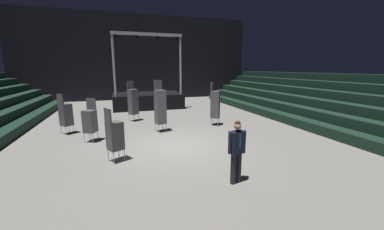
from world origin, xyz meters
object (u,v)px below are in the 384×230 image
chair_stack_rear_left (160,106)px  stage_riser (148,99)px  chair_stack_mid_left (133,101)px  chair_stack_mid_centre (66,114)px  chair_stack_front_right (115,135)px  chair_stack_mid_right (215,104)px  man_with_tie (237,149)px  chair_stack_front_left (90,120)px

chair_stack_rear_left → stage_riser: bearing=-108.3°
chair_stack_mid_left → chair_stack_mid_centre: (-3.15, -1.85, -0.21)m
chair_stack_mid_left → chair_stack_mid_centre: bearing=-0.7°
chair_stack_front_right → chair_stack_mid_left: (0.97, 5.95, 0.25)m
chair_stack_mid_right → stage_riser: bearing=-123.5°
man_with_tie → stage_riser: bearing=-100.2°
chair_stack_rear_left → chair_stack_front_left: bearing=-4.1°
chair_stack_front_right → chair_stack_mid_centre: size_ratio=0.95×
chair_stack_front_left → man_with_tie: bearing=155.9°
man_with_tie → chair_stack_front_right: chair_stack_front_right is taller
stage_riser → chair_stack_mid_centre: (-4.52, -6.46, 0.32)m
man_with_tie → chair_stack_mid_centre: size_ratio=0.91×
man_with_tie → chair_stack_rear_left: 5.79m
man_with_tie → chair_stack_mid_left: (-2.09, 8.48, 0.19)m
man_with_tie → chair_stack_mid_centre: bearing=-65.1°
chair_stack_mid_left → chair_stack_rear_left: size_ratio=0.93×
stage_riser → chair_stack_front_right: (-2.34, -10.56, 0.28)m
chair_stack_mid_left → chair_stack_front_left: bearing=29.1°
man_with_tie → chair_stack_mid_left: size_ratio=0.74×
man_with_tie → chair_stack_mid_centre: chair_stack_mid_centre is taller
chair_stack_mid_right → chair_stack_front_right: bearing=-19.5°
chair_stack_front_right → chair_stack_mid_left: size_ratio=0.78×
chair_stack_mid_right → chair_stack_front_left: bearing=-44.8°
chair_stack_rear_left → chair_stack_mid_centre: bearing=-28.5°
man_with_tie → chair_stack_front_left: chair_stack_front_left is taller
chair_stack_front_left → chair_stack_front_right: size_ratio=1.00×
chair_stack_front_left → chair_stack_rear_left: 3.13m
stage_riser → chair_stack_mid_right: (2.73, -6.97, 0.53)m
chair_stack_mid_left → man_with_tie: bearing=72.7°
stage_riser → chair_stack_front_left: (-3.33, -8.04, 0.28)m
man_with_tie → chair_stack_mid_centre: 8.45m
chair_stack_mid_left → chair_stack_rear_left: 2.99m
chair_stack_mid_right → chair_stack_rear_left: (-3.01, -0.42, 0.08)m
chair_stack_mid_left → chair_stack_mid_centre: size_ratio=1.23×
chair_stack_front_left → chair_stack_mid_left: (1.96, 3.43, 0.25)m
man_with_tie → chair_stack_front_right: (-3.06, 2.52, -0.06)m
stage_riser → man_with_tie: stage_riser is taller
chair_stack_front_right → chair_stack_mid_left: bearing=143.5°
chair_stack_mid_left → chair_stack_rear_left: bearing=80.2°
stage_riser → chair_stack_mid_centre: bearing=-125.0°
chair_stack_front_left → chair_stack_rear_left: chair_stack_rear_left is taller
chair_stack_mid_right → chair_stack_rear_left: bearing=-46.9°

